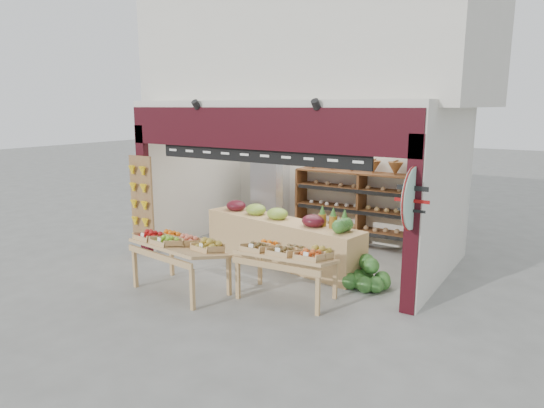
{
  "coord_description": "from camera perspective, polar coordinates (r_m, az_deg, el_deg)",
  "views": [
    {
      "loc": [
        4.69,
        -7.83,
        3.03
      ],
      "look_at": [
        -0.2,
        -0.2,
        1.18
      ],
      "focal_mm": 32.0,
      "sensor_mm": 36.0,
      "label": 1
    }
  ],
  "objects": [
    {
      "name": "watermelon_pile",
      "position": [
        8.41,
        11.15,
        -8.46
      ],
      "size": [
        0.75,
        0.7,
        0.53
      ],
      "color": "#1A4F1D",
      "rests_on": "ground"
    },
    {
      "name": "cardboard_stack",
      "position": [
        10.42,
        -2.33,
        -3.88
      ],
      "size": [
        1.06,
        0.77,
        0.73
      ],
      "color": "beige",
      "rests_on": "ground"
    },
    {
      "name": "shop_structure",
      "position": [
        10.58,
        6.47,
        16.26
      ],
      "size": [
        6.36,
        5.12,
        5.4
      ],
      "color": "silver",
      "rests_on": "ground"
    },
    {
      "name": "refrigerator",
      "position": [
        11.66,
        -0.01,
        1.23
      ],
      "size": [
        0.91,
        0.91,
        1.9
      ],
      "primitive_type": "cube",
      "rotation": [
        0.0,
        0.0,
        0.28
      ],
      "color": "silver",
      "rests_on": "ground"
    },
    {
      "name": "ground",
      "position": [
        9.62,
        1.65,
        -6.86
      ],
      "size": [
        60.0,
        60.0,
        0.0
      ],
      "primitive_type": "plane",
      "color": "slate",
      "rests_on": "ground"
    },
    {
      "name": "display_table_right",
      "position": [
        7.65,
        1.74,
        -5.84
      ],
      "size": [
        1.55,
        0.95,
        0.96
      ],
      "color": "tan",
      "rests_on": "ground"
    },
    {
      "name": "gift_sign",
      "position": [
        7.08,
        16.19,
        0.64
      ],
      "size": [
        0.04,
        0.93,
        0.92
      ],
      "color": "#ABD7C3",
      "rests_on": "ground"
    },
    {
      "name": "mid_counter",
      "position": [
        9.44,
        1.01,
        -4.18
      ],
      "size": [
        3.56,
        1.27,
        1.09
      ],
      "color": "tan",
      "rests_on": "ground"
    },
    {
      "name": "banana_board",
      "position": [
        10.15,
        -15.18,
        0.23
      ],
      "size": [
        0.6,
        0.15,
        1.8
      ],
      "color": "olive",
      "rests_on": "ground"
    },
    {
      "name": "display_table_left",
      "position": [
        8.18,
        -11.11,
        -4.65
      ],
      "size": [
        1.68,
        1.08,
        1.01
      ],
      "color": "tan",
      "rests_on": "ground"
    },
    {
      "name": "back_shelving",
      "position": [
        10.71,
        10.5,
        1.45
      ],
      "size": [
        3.06,
        0.5,
        1.88
      ],
      "color": "brown",
      "rests_on": "ground"
    }
  ]
}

